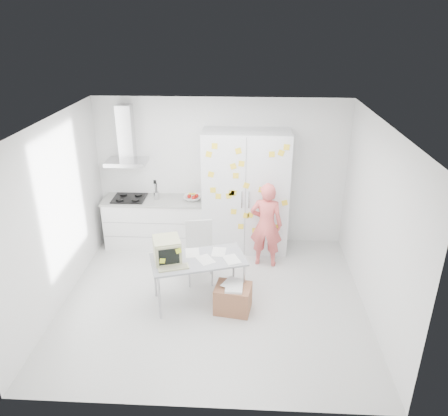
{
  "coord_description": "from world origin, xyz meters",
  "views": [
    {
      "loc": [
        0.45,
        -5.49,
        3.97
      ],
      "look_at": [
        0.12,
        0.68,
        1.23
      ],
      "focal_mm": 35.0,
      "sensor_mm": 36.0,
      "label": 1
    }
  ],
  "objects_px": {
    "desk": "(179,255)",
    "chair": "(200,248)",
    "cardboard_box": "(233,298)",
    "person": "(266,225)"
  },
  "relations": [
    {
      "from": "chair",
      "to": "cardboard_box",
      "type": "height_order",
      "value": "chair"
    },
    {
      "from": "person",
      "to": "cardboard_box",
      "type": "distance_m",
      "value": 1.53
    },
    {
      "from": "person",
      "to": "chair",
      "type": "relative_size",
      "value": 1.51
    },
    {
      "from": "chair",
      "to": "cardboard_box",
      "type": "relative_size",
      "value": 1.75
    },
    {
      "from": "desk",
      "to": "chair",
      "type": "xyz_separation_m",
      "value": [
        0.22,
        0.68,
        -0.26
      ]
    },
    {
      "from": "desk",
      "to": "chair",
      "type": "height_order",
      "value": "desk"
    },
    {
      "from": "chair",
      "to": "cardboard_box",
      "type": "distance_m",
      "value": 1.07
    },
    {
      "from": "desk",
      "to": "chair",
      "type": "distance_m",
      "value": 0.76
    },
    {
      "from": "person",
      "to": "chair",
      "type": "distance_m",
      "value": 1.2
    },
    {
      "from": "person",
      "to": "desk",
      "type": "relative_size",
      "value": 1.0
    }
  ]
}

